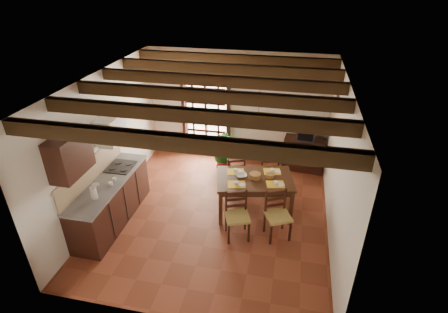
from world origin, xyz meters
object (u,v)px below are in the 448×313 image
(dining_table, at_px, (255,182))
(chair_near_right, at_px, (277,223))
(chair_far_left, at_px, (234,179))
(kitchen_counter, at_px, (111,200))
(pendant_lamp, at_px, (259,117))
(chair_far_right, at_px, (268,179))
(potted_plant, at_px, (224,147))
(sideboard, at_px, (303,154))
(crt_tv, at_px, (306,132))
(chair_near_left, at_px, (237,223))

(dining_table, height_order, chair_near_right, chair_near_right)
(chair_far_left, bearing_deg, kitchen_counter, 12.19)
(pendant_lamp, bearing_deg, chair_near_right, -55.64)
(chair_far_right, relative_size, potted_plant, 0.40)
(sideboard, bearing_deg, crt_tv, -84.33)
(potted_plant, bearing_deg, chair_far_right, -35.01)
(sideboard, bearing_deg, kitchen_counter, -136.81)
(chair_near_left, relative_size, chair_far_left, 1.02)
(sideboard, height_order, potted_plant, potted_plant)
(dining_table, bearing_deg, chair_near_right, -64.17)
(kitchen_counter, bearing_deg, sideboard, 37.51)
(kitchen_counter, distance_m, sideboard, 4.64)
(chair_far_right, height_order, potted_plant, potted_plant)
(chair_far_right, relative_size, sideboard, 0.93)
(potted_plant, xyz_separation_m, pendant_lamp, (0.98, -1.56, 1.51))
(chair_far_left, xyz_separation_m, pendant_lamp, (0.53, -0.57, 1.79))
(sideboard, bearing_deg, dining_table, -110.65)
(chair_far_left, bearing_deg, crt_tv, -162.21)
(kitchen_counter, bearing_deg, chair_near_right, 3.47)
(kitchen_counter, height_order, pendant_lamp, pendant_lamp)
(sideboard, xyz_separation_m, potted_plant, (-1.95, -0.30, 0.16))
(kitchen_counter, height_order, crt_tv, kitchen_counter)
(potted_plant, bearing_deg, chair_near_right, -57.03)
(potted_plant, bearing_deg, chair_near_left, -72.56)
(chair_near_left, bearing_deg, chair_far_right, 56.74)
(chair_near_left, bearing_deg, pendant_lamp, 58.14)
(chair_far_left, height_order, sideboard, chair_far_left)
(crt_tv, bearing_deg, pendant_lamp, -113.62)
(chair_near_left, xyz_separation_m, crt_tv, (1.17, 2.78, 0.72))
(potted_plant, bearing_deg, pendant_lamp, -57.73)
(chair_far_left, bearing_deg, chair_near_left, 79.28)
(chair_near_right, height_order, pendant_lamp, pendant_lamp)
(chair_far_left, distance_m, chair_far_right, 0.75)
(chair_far_left, distance_m, sideboard, 1.98)
(chair_near_left, xyz_separation_m, chair_far_right, (0.41, 1.66, -0.01))
(chair_far_right, bearing_deg, chair_near_left, 61.00)
(pendant_lamp, bearing_deg, sideboard, 62.47)
(chair_far_right, xyz_separation_m, pendant_lamp, (-0.20, -0.73, 1.80))
(chair_near_right, bearing_deg, pendant_lamp, 99.18)
(dining_table, height_order, chair_far_right, chair_far_right)
(chair_far_left, bearing_deg, sideboard, -162.08)
(potted_plant, bearing_deg, chair_far_left, -65.16)
(chair_near_left, relative_size, potted_plant, 0.42)
(kitchen_counter, relative_size, sideboard, 2.32)
(chair_far_left, height_order, crt_tv, crt_tv)
(chair_far_left, bearing_deg, pendant_lamp, 109.89)
(chair_near_right, xyz_separation_m, sideboard, (0.44, 2.63, 0.12))
(kitchen_counter, relative_size, chair_far_right, 2.50)
(chair_near_right, xyz_separation_m, chair_far_right, (-0.32, 1.50, -0.01))
(chair_far_right, relative_size, crt_tv, 1.95)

